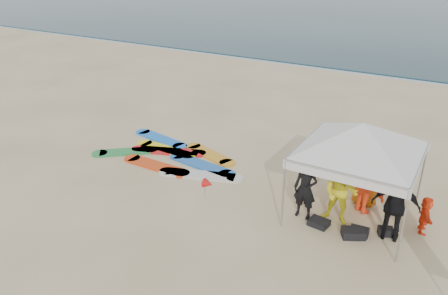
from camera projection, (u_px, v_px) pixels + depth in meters
ground at (176, 226)px, 11.35m from camera, size 120.00×120.00×0.00m
ocean at (442, 3)px, 58.42m from camera, size 160.00×84.00×0.08m
shoreline_foam at (360, 72)px, 25.63m from camera, size 160.00×1.20×0.01m
person_black_a at (305, 188)px, 11.40m from camera, size 0.64×0.43×1.71m
person_yellow at (340, 192)px, 11.13m from camera, size 0.89×0.69×1.82m
person_orange_a at (367, 182)px, 11.62m from camera, size 1.33×1.16×1.79m
person_black_b at (396, 206)px, 10.44m from camera, size 1.16×0.57×1.92m
person_orange_b at (368, 174)px, 11.97m from camera, size 0.93×0.62×1.87m
person_seated at (425, 215)px, 10.92m from camera, size 0.45×0.96×0.99m
canopy_tent at (364, 123)px, 10.72m from camera, size 4.04×4.04×3.05m
marker_pennant at (208, 184)px, 12.36m from camera, size 0.28×0.28×0.64m
gear_pile at (350, 230)px, 11.02m from camera, size 2.07×0.99×0.22m
surfboard_spread at (174, 156)px, 15.08m from camera, size 5.23×2.78×0.07m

